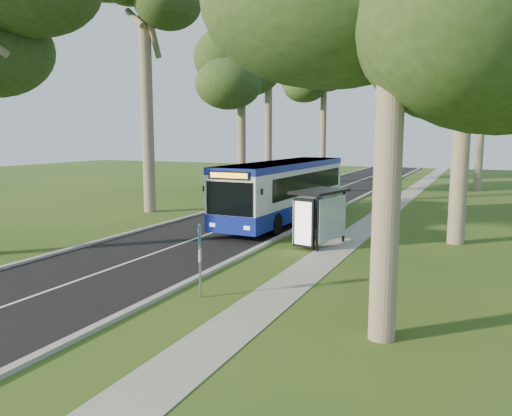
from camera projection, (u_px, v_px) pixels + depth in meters
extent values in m
plane|color=#2C4917|center=(245.00, 256.00, 19.85)|extent=(120.00, 120.00, 0.00)
cube|color=black|center=(265.00, 214.00, 30.28)|extent=(7.00, 100.00, 0.02)
cube|color=#9E9B93|center=(320.00, 217.00, 28.83)|extent=(0.25, 100.00, 0.12)
cube|color=#9E9B93|center=(214.00, 210.00, 31.72)|extent=(0.25, 100.00, 0.12)
cube|color=white|center=(265.00, 214.00, 30.28)|extent=(0.12, 100.00, 0.00)
cube|color=gray|center=(372.00, 222.00, 27.60)|extent=(1.50, 100.00, 0.02)
cube|color=silver|center=(284.00, 188.00, 27.62)|extent=(2.97, 12.52, 2.96)
cube|color=navy|center=(284.00, 207.00, 27.77)|extent=(3.00, 12.55, 0.83)
cube|color=navy|center=(285.00, 165.00, 27.43)|extent=(3.00, 12.55, 0.33)
cube|color=black|center=(233.00, 199.00, 21.99)|extent=(2.33, 0.12, 1.50)
cube|color=yellow|center=(232.00, 176.00, 21.81)|extent=(1.87, 0.08, 0.23)
cube|color=black|center=(234.00, 231.00, 22.26)|extent=(2.49, 0.20, 0.31)
cylinder|color=black|center=(234.00, 221.00, 24.84)|extent=(0.32, 1.09, 1.08)
cylinder|color=black|center=(278.00, 224.00, 23.87)|extent=(0.32, 1.09, 1.08)
cylinder|color=black|center=(288.00, 203.00, 31.56)|extent=(0.32, 1.09, 1.08)
cylinder|color=black|center=(324.00, 205.00, 30.59)|extent=(0.32, 1.09, 1.08)
cylinder|color=gray|center=(200.00, 261.00, 14.60)|extent=(0.07, 0.07, 2.20)
cube|color=#0C478E|center=(200.00, 235.00, 14.48)|extent=(0.15, 0.30, 0.55)
cylinder|color=yellow|center=(198.00, 230.00, 14.48)|extent=(0.09, 0.19, 0.19)
cube|color=white|center=(200.00, 255.00, 14.57)|extent=(0.14, 0.26, 0.35)
cube|color=black|center=(324.00, 224.00, 20.35)|extent=(0.11, 0.11, 2.31)
cube|color=black|center=(339.00, 216.00, 22.48)|extent=(0.11, 0.11, 2.31)
cube|color=black|center=(320.00, 191.00, 21.48)|extent=(2.07, 3.07, 0.11)
cube|color=silver|center=(334.00, 218.00, 21.37)|extent=(0.52, 2.31, 1.85)
cube|color=black|center=(310.00, 224.00, 20.49)|extent=(0.98, 0.34, 2.03)
cube|color=white|center=(309.00, 224.00, 20.41)|extent=(0.77, 0.18, 1.80)
cube|color=black|center=(327.00, 235.00, 21.89)|extent=(0.68, 1.70, 0.06)
cylinder|color=black|center=(312.00, 219.00, 25.63)|extent=(0.56, 0.56, 1.01)
cylinder|color=black|center=(312.00, 209.00, 25.56)|extent=(0.61, 0.61, 0.06)
imported|color=silver|center=(270.00, 183.00, 41.82)|extent=(2.69, 4.91, 1.58)
imported|color=#B0B2B8|center=(275.00, 178.00, 47.02)|extent=(2.89, 4.90, 1.53)
cylinder|color=#7A6B56|center=(147.00, 105.00, 30.42)|extent=(0.74, 0.74, 13.23)
cylinder|color=#7A6B56|center=(242.00, 129.00, 39.00)|extent=(0.66, 0.66, 10.48)
ellipsoid|color=#283D17|center=(241.00, 56.00, 38.20)|extent=(5.20, 5.20, 7.19)
cylinder|color=#7A6B56|center=(268.00, 118.00, 48.64)|extent=(0.73, 0.73, 12.90)
ellipsoid|color=#283D17|center=(269.00, 46.00, 47.66)|extent=(5.20, 5.20, 8.85)
cylinder|color=#7A6B56|center=(323.00, 123.00, 56.65)|extent=(0.71, 0.71, 12.34)
ellipsoid|color=#283D17|center=(324.00, 64.00, 55.71)|extent=(5.20, 5.20, 8.46)
cylinder|color=#7A6B56|center=(389.00, 136.00, 11.09)|extent=(0.63, 0.63, 9.46)
cylinder|color=#7A6B56|center=(464.00, 91.00, 21.20)|extent=(0.74, 0.74, 13.26)
cylinder|color=#7A6B56|center=(459.00, 122.00, 32.43)|extent=(0.68, 0.68, 11.23)
ellipsoid|color=#283D17|center=(465.00, 27.00, 31.58)|extent=(5.20, 5.20, 7.70)
cylinder|color=#7A6B56|center=(481.00, 130.00, 42.79)|extent=(0.66, 0.66, 10.43)
ellipsoid|color=#283D17|center=(485.00, 64.00, 41.99)|extent=(5.20, 5.20, 7.15)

